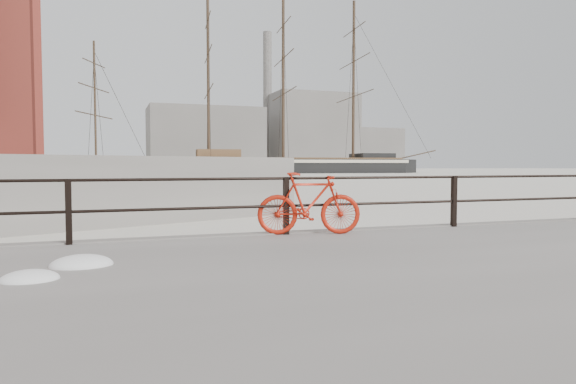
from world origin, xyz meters
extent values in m
plane|color=white|center=(0.00, 0.00, 0.00)|extent=(400.00, 400.00, 0.00)
imported|color=red|center=(-3.13, -0.30, 0.89)|extent=(1.81, 0.70, 1.08)
ellipsoid|color=white|center=(-6.74, -1.97, 0.48)|extent=(0.74, 0.58, 0.26)
ellipsoid|color=white|center=(-7.22, -2.63, 0.46)|extent=(0.60, 0.47, 0.21)
cube|color=gray|center=(20.00, 140.00, 9.00)|extent=(32.00, 18.00, 18.00)
cube|color=gray|center=(55.00, 145.00, 12.00)|extent=(26.00, 20.00, 24.00)
cube|color=gray|center=(78.00, 150.00, 7.00)|extent=(20.00, 16.00, 14.00)
cylinder|color=gray|center=(42.00, 150.00, 22.00)|extent=(2.80, 2.80, 44.00)
camera|label=1|loc=(-6.41, -8.58, 1.56)|focal=32.00mm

